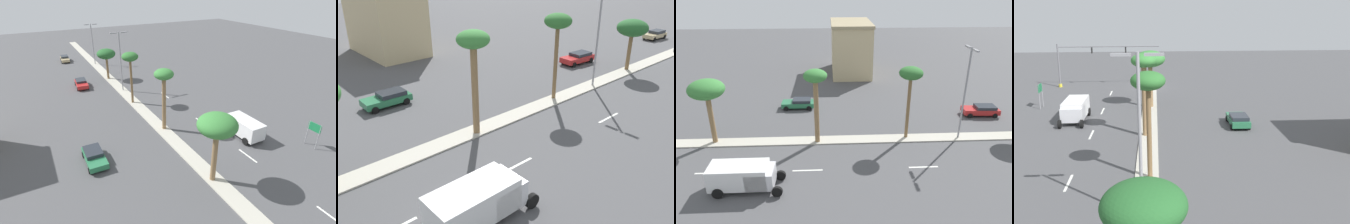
% 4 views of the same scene
% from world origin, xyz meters
% --- Properties ---
extents(ground_plane, '(160.00, 160.00, 0.00)m').
position_xyz_m(ground_plane, '(0.00, 33.70, 0.00)').
color(ground_plane, '#4C4C4F').
extents(median_curb, '(1.80, 86.67, 0.12)m').
position_xyz_m(median_curb, '(0.00, 43.33, 0.06)').
color(median_curb, '#B7B2A3').
rests_on(median_curb, ground).
extents(lane_stripe_far, '(0.20, 2.80, 0.01)m').
position_xyz_m(lane_stripe_far, '(5.72, 22.69, 0.01)').
color(lane_stripe_far, silver).
rests_on(lane_stripe_far, ground).
extents(lane_stripe_rear, '(0.20, 2.80, 0.01)m').
position_xyz_m(lane_stripe_rear, '(5.72, 33.63, 0.01)').
color(lane_stripe_rear, silver).
rests_on(lane_stripe_rear, ground).
extents(commercial_building, '(12.02, 7.03, 9.22)m').
position_xyz_m(commercial_building, '(-26.51, 28.96, 4.63)').
color(commercial_building, '#C6B284').
rests_on(commercial_building, ground).
extents(palm_tree_center, '(2.42, 2.42, 8.05)m').
position_xyz_m(palm_tree_center, '(0.30, 23.49, 6.77)').
color(palm_tree_center, olive).
rests_on(palm_tree_center, median_curb).
extents(palm_tree_mid, '(2.48, 2.48, 8.03)m').
position_xyz_m(palm_tree_mid, '(-0.25, 33.31, 7.09)').
color(palm_tree_mid, brown).
rests_on(palm_tree_mid, median_curb).
extents(palm_tree_leading, '(3.53, 3.53, 5.88)m').
position_xyz_m(palm_tree_leading, '(-0.24, 46.51, 4.93)').
color(palm_tree_leading, brown).
rests_on(palm_tree_leading, median_curb).
extents(street_lamp_trailing, '(2.90, 0.24, 10.06)m').
position_xyz_m(street_lamp_trailing, '(0.16, 39.09, 6.00)').
color(street_lamp_trailing, gray).
rests_on(street_lamp_trailing, median_curb).
extents(sedan_red_mid, '(2.29, 4.61, 1.33)m').
position_xyz_m(sedan_red_mid, '(-5.91, 44.45, 0.73)').
color(sedan_red_mid, red).
rests_on(sedan_red_mid, ground).
extents(sedan_tan_near, '(2.17, 4.36, 1.33)m').
position_xyz_m(sedan_tan_near, '(-5.71, 64.17, 0.72)').
color(sedan_tan_near, tan).
rests_on(sedan_tan_near, ground).
extents(sedan_green_inboard, '(2.11, 4.34, 1.31)m').
position_xyz_m(sedan_green_inboard, '(-9.52, 20.73, 0.72)').
color(sedan_green_inboard, '#287047').
rests_on(sedan_green_inboard, ground).
extents(box_truck, '(2.56, 6.09, 2.33)m').
position_xyz_m(box_truck, '(8.19, 17.69, 1.31)').
color(box_truck, silver).
rests_on(box_truck, ground).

